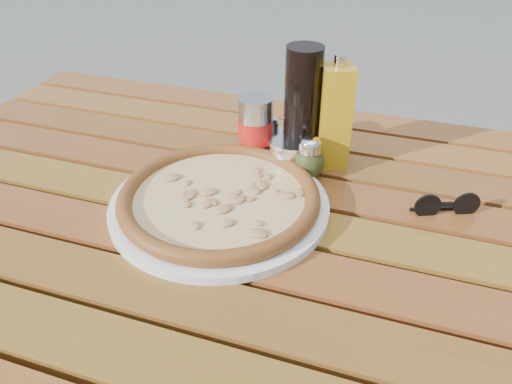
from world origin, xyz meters
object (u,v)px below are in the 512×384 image
(plate, at_px, (220,205))
(dark_bottle, at_px, (302,107))
(soda_can, at_px, (256,128))
(parmesan_tin, at_px, (293,151))
(pizza, at_px, (219,197))
(pepper_shaker, at_px, (269,136))
(sunglasses, at_px, (446,206))
(oregano_shaker, at_px, (309,159))
(table, at_px, (252,249))
(olive_oil_cruet, at_px, (334,117))

(plate, bearing_deg, dark_bottle, 66.41)
(plate, relative_size, soda_can, 3.00)
(dark_bottle, xyz_separation_m, parmesan_tin, (-0.01, -0.02, -0.08))
(soda_can, bearing_deg, parmesan_tin, -10.90)
(pizza, relative_size, dark_bottle, 1.65)
(pepper_shaker, distance_m, sunglasses, 0.35)
(plate, bearing_deg, soda_can, 90.05)
(dark_bottle, bearing_deg, oregano_shaker, -60.24)
(pizza, bearing_deg, dark_bottle, 66.41)
(table, xyz_separation_m, sunglasses, (0.30, 0.10, 0.09))
(pepper_shaker, relative_size, olive_oil_cruet, 0.39)
(dark_bottle, xyz_separation_m, olive_oil_cruet, (0.06, 0.01, -0.01))
(pizza, relative_size, olive_oil_cruet, 1.73)
(oregano_shaker, relative_size, olive_oil_cruet, 0.39)
(pizza, bearing_deg, pepper_shaker, 83.94)
(soda_can, relative_size, sunglasses, 1.12)
(pepper_shaker, bearing_deg, pizza, -96.06)
(pepper_shaker, xyz_separation_m, sunglasses, (0.33, -0.10, -0.02))
(dark_bottle, bearing_deg, parmesan_tin, -107.12)
(oregano_shaker, xyz_separation_m, dark_bottle, (-0.03, 0.05, 0.07))
(pepper_shaker, distance_m, dark_bottle, 0.10)
(table, relative_size, plate, 3.89)
(pizza, relative_size, oregano_shaker, 4.44)
(pepper_shaker, xyz_separation_m, oregano_shaker, (0.09, -0.06, 0.00))
(soda_can, height_order, olive_oil_cruet, olive_oil_cruet)
(plate, relative_size, parmesan_tin, 2.85)
(plate, distance_m, oregano_shaker, 0.19)
(olive_oil_cruet, bearing_deg, sunglasses, -25.29)
(oregano_shaker, bearing_deg, plate, -129.27)
(pepper_shaker, distance_m, olive_oil_cruet, 0.13)
(table, relative_size, olive_oil_cruet, 6.67)
(pepper_shaker, height_order, sunglasses, pepper_shaker)
(pepper_shaker, bearing_deg, sunglasses, -16.24)
(plate, xyz_separation_m, parmesan_tin, (0.08, 0.17, 0.02))
(plate, bearing_deg, oregano_shaker, 50.73)
(dark_bottle, height_order, soda_can, dark_bottle)
(pepper_shaker, distance_m, oregano_shaker, 0.11)
(dark_bottle, bearing_deg, olive_oil_cruet, 8.68)
(plate, distance_m, parmesan_tin, 0.19)
(olive_oil_cruet, relative_size, sunglasses, 1.96)
(pepper_shaker, bearing_deg, plate, -96.06)
(soda_can, bearing_deg, oregano_shaker, -21.19)
(parmesan_tin, relative_size, sunglasses, 1.18)
(table, relative_size, pepper_shaker, 17.07)
(pizza, bearing_deg, soda_can, 90.05)
(table, bearing_deg, dark_bottle, 81.28)
(table, xyz_separation_m, dark_bottle, (0.03, 0.19, 0.19))
(pizza, relative_size, parmesan_tin, 2.88)
(plate, height_order, pizza, pizza)
(plate, xyz_separation_m, sunglasses, (0.35, 0.10, 0.01))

